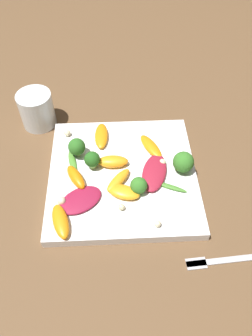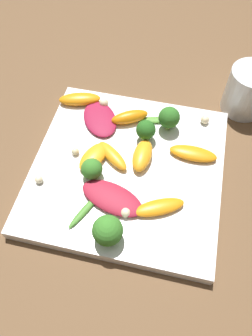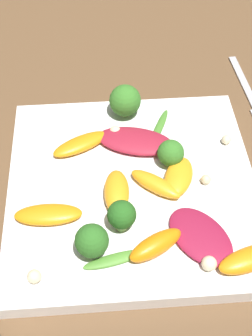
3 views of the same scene
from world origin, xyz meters
TOP-DOWN VIEW (x-y plane):
  - ground_plane at (0.00, 0.00)m, footprint 2.40×2.40m
  - plate at (0.00, 0.00)m, footprint 0.31×0.31m
  - drinking_glass at (-0.18, -0.20)m, footprint 0.08×0.08m
  - radicchio_leaf_0 at (0.01, 0.07)m, footprint 0.11×0.07m
  - radicchio_leaf_1 at (0.07, -0.09)m, footprint 0.09×0.10m
  - orange_segment_0 at (-0.02, -0.02)m, footprint 0.03×0.07m
  - orange_segment_1 at (-0.10, -0.04)m, footprint 0.08×0.03m
  - orange_segment_2 at (0.02, -0.10)m, footprint 0.07×0.05m
  - orange_segment_3 at (0.03, -0.01)m, footprint 0.07×0.06m
  - orange_segment_4 at (0.12, -0.12)m, footprint 0.08×0.05m
  - orange_segment_5 at (0.06, 0.00)m, footprint 0.05×0.07m
  - orange_segment_6 at (-0.06, 0.07)m, footprint 0.08×0.06m
  - broccoli_floret_0 at (0.00, 0.13)m, footprint 0.04×0.04m
  - broccoli_floret_1 at (-0.02, -0.06)m, footprint 0.03×0.03m
  - broccoli_floret_2 at (0.05, 0.03)m, footprint 0.03×0.03m
  - broccoli_floret_3 at (-0.05, -0.10)m, footprint 0.04×0.04m
  - arugula_sprig_0 at (-0.03, -0.11)m, footprint 0.07×0.03m
  - arugula_sprig_1 at (0.04, 0.09)m, footprint 0.04×0.07m
  - macadamia_nut_0 at (-0.11, -0.12)m, footprint 0.02×0.02m
  - macadamia_nut_1 at (0.13, 0.06)m, footprint 0.01×0.01m
  - macadamia_nut_2 at (0.09, -0.01)m, footprint 0.01×0.01m
  - macadamia_nut_3 at (-0.02, 0.09)m, footprint 0.02×0.02m
  - macadamia_nut_4 at (0.07, -0.12)m, footprint 0.02×0.02m

SIDE VIEW (x-z plane):
  - ground_plane at x=0.00m, z-range 0.00..0.00m
  - plate at x=0.00m, z-range 0.00..0.02m
  - arugula_sprig_0 at x=-0.03m, z-range 0.02..0.03m
  - arugula_sprig_1 at x=0.04m, z-range 0.02..0.03m
  - radicchio_leaf_1 at x=0.07m, z-range 0.02..0.03m
  - macadamia_nut_2 at x=0.09m, z-range 0.02..0.03m
  - macadamia_nut_1 at x=0.13m, z-range 0.02..0.03m
  - radicchio_leaf_0 at x=0.01m, z-range 0.02..0.04m
  - orange_segment_6 at x=-0.06m, z-range 0.02..0.04m
  - orange_segment_1 at x=-0.10m, z-range 0.02..0.04m
  - macadamia_nut_3 at x=-0.02m, z-range 0.02..0.04m
  - macadamia_nut_0 at x=-0.11m, z-range 0.02..0.04m
  - orange_segment_5 at x=0.06m, z-range 0.02..0.04m
  - orange_segment_3 at x=0.03m, z-range 0.02..0.04m
  - macadamia_nut_4 at x=0.07m, z-range 0.02..0.04m
  - orange_segment_4 at x=0.12m, z-range 0.02..0.04m
  - orange_segment_0 at x=-0.02m, z-range 0.02..0.04m
  - orange_segment_2 at x=0.02m, z-range 0.02..0.04m
  - broccoli_floret_2 at x=0.05m, z-range 0.02..0.06m
  - drinking_glass at x=-0.18m, z-range 0.00..0.09m
  - broccoli_floret_1 at x=-0.02m, z-range 0.02..0.07m
  - broccoli_floret_0 at x=0.00m, z-range 0.02..0.07m
  - broccoli_floret_3 at x=-0.05m, z-range 0.03..0.07m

